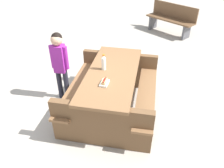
{
  "coord_description": "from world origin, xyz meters",
  "views": [
    {
      "loc": [
        2.93,
        0.39,
        2.51
      ],
      "look_at": [
        0.0,
        0.0,
        0.52
      ],
      "focal_mm": 35.5,
      "sensor_mm": 36.0,
      "label": 1
    }
  ],
  "objects_px": {
    "child_in_coat": "(59,59)",
    "park_bench_near": "(171,18)",
    "picnic_table": "(112,88)",
    "soda_bottle": "(104,63)",
    "hotdog_tray": "(104,82)"
  },
  "relations": [
    {
      "from": "soda_bottle",
      "to": "picnic_table",
      "type": "bearing_deg",
      "value": 65.07
    },
    {
      "from": "child_in_coat",
      "to": "park_bench_near",
      "type": "relative_size",
      "value": 0.88
    },
    {
      "from": "picnic_table",
      "to": "park_bench_near",
      "type": "xyz_separation_m",
      "value": [
        -3.84,
        1.28,
        0.0
      ]
    },
    {
      "from": "park_bench_near",
      "to": "picnic_table",
      "type": "bearing_deg",
      "value": -18.46
    },
    {
      "from": "hotdog_tray",
      "to": "child_in_coat",
      "type": "distance_m",
      "value": 1.03
    },
    {
      "from": "soda_bottle",
      "to": "hotdog_tray",
      "type": "bearing_deg",
      "value": 10.48
    },
    {
      "from": "picnic_table",
      "to": "soda_bottle",
      "type": "relative_size",
      "value": 7.21
    },
    {
      "from": "picnic_table",
      "to": "park_bench_near",
      "type": "distance_m",
      "value": 4.04
    },
    {
      "from": "soda_bottle",
      "to": "child_in_coat",
      "type": "distance_m",
      "value": 0.8
    },
    {
      "from": "soda_bottle",
      "to": "park_bench_near",
      "type": "height_order",
      "value": "soda_bottle"
    },
    {
      "from": "picnic_table",
      "to": "park_bench_near",
      "type": "bearing_deg",
      "value": 161.54
    },
    {
      "from": "soda_bottle",
      "to": "park_bench_near",
      "type": "relative_size",
      "value": 0.18
    },
    {
      "from": "picnic_table",
      "to": "hotdog_tray",
      "type": "height_order",
      "value": "hotdog_tray"
    },
    {
      "from": "hotdog_tray",
      "to": "child_in_coat",
      "type": "relative_size",
      "value": 0.15
    },
    {
      "from": "soda_bottle",
      "to": "child_in_coat",
      "type": "bearing_deg",
      "value": -101.98
    }
  ]
}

